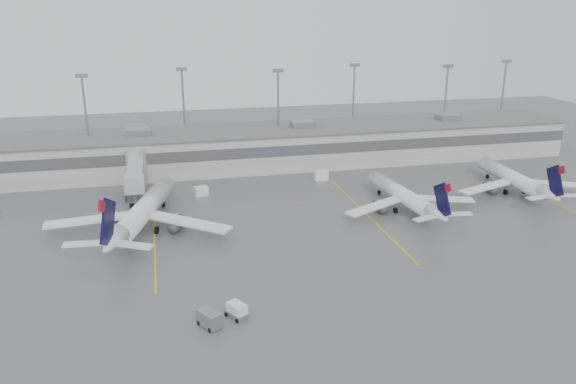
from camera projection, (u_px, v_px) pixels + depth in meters
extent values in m
plane|color=#525255|center=(302.00, 293.00, 68.87)|extent=(260.00, 260.00, 0.00)
cube|color=#A0A09B|center=(235.00, 149.00, 121.16)|extent=(150.00, 16.00, 8.00)
cube|color=#47474C|center=(240.00, 154.00, 113.41)|extent=(150.00, 0.15, 2.20)
cube|color=#606060|center=(235.00, 131.00, 119.87)|extent=(152.00, 17.00, 0.30)
cube|color=slate|center=(448.00, 117.00, 130.36)|extent=(5.00, 4.00, 1.30)
cylinder|color=gray|center=(87.00, 126.00, 114.66)|extent=(0.44, 0.44, 20.00)
cube|color=slate|center=(81.00, 76.00, 111.42)|extent=(2.40, 0.50, 0.80)
cylinder|color=gray|center=(184.00, 115.00, 125.88)|extent=(0.44, 0.44, 20.00)
cube|color=slate|center=(181.00, 69.00, 122.63)|extent=(2.40, 0.50, 0.80)
cylinder|color=gray|center=(278.00, 118.00, 123.24)|extent=(0.44, 0.44, 20.00)
cube|color=slate|center=(278.00, 71.00, 120.00)|extent=(2.40, 0.50, 0.80)
cylinder|color=gray|center=(353.00, 108.00, 134.46)|extent=(0.44, 0.44, 20.00)
cube|color=slate|center=(355.00, 65.00, 131.21)|extent=(2.40, 0.50, 0.80)
cylinder|color=gray|center=(444.00, 110.00, 131.82)|extent=(0.44, 0.44, 20.00)
cube|color=slate|center=(448.00, 66.00, 128.58)|extent=(2.40, 0.50, 0.80)
cylinder|color=gray|center=(502.00, 102.00, 143.04)|extent=(0.44, 0.44, 20.00)
cube|color=slate|center=(507.00, 61.00, 139.79)|extent=(2.40, 0.50, 0.80)
cylinder|color=#939598|center=(137.00, 167.00, 109.54)|extent=(4.00, 4.00, 7.00)
cube|color=#939598|center=(135.00, 172.00, 103.28)|extent=(2.80, 13.00, 2.60)
cube|color=#939598|center=(134.00, 184.00, 96.35)|extent=(3.40, 2.40, 3.00)
cylinder|color=gray|center=(136.00, 200.00, 97.27)|extent=(0.70, 0.70, 2.80)
cube|color=black|center=(136.00, 206.00, 97.61)|extent=(2.20, 1.20, 0.70)
cube|color=#D0BB0C|center=(155.00, 232.00, 87.28)|extent=(0.25, 40.00, 0.01)
cube|color=#D0BB0C|center=(367.00, 214.00, 94.79)|extent=(0.25, 40.00, 0.01)
cube|color=#D0BB0C|center=(547.00, 199.00, 102.29)|extent=(0.25, 40.00, 0.01)
cylinder|color=white|center=(145.00, 209.00, 88.00)|extent=(9.92, 23.48, 3.21)
cone|color=white|center=(168.00, 183.00, 100.57)|extent=(3.95, 3.80, 3.21)
cone|color=white|center=(112.00, 243.00, 74.40)|extent=(4.63, 6.06, 3.21)
cube|color=white|center=(92.00, 220.00, 85.91)|extent=(13.97, 3.05, 0.37)
cube|color=white|center=(188.00, 222.00, 84.97)|extent=(13.01, 10.25, 0.37)
cube|color=black|center=(108.00, 223.00, 72.90)|extent=(2.06, 5.86, 7.00)
cube|color=maroon|center=(102.00, 206.00, 70.70)|extent=(0.94, 2.17, 2.03)
cylinder|color=black|center=(163.00, 204.00, 97.99)|extent=(0.64, 1.03, 0.96)
cylinder|color=black|center=(128.00, 229.00, 86.96)|extent=(0.80, 1.27, 1.18)
cylinder|color=black|center=(157.00, 230.00, 86.67)|extent=(0.80, 1.27, 1.18)
cylinder|color=white|center=(401.00, 194.00, 96.64)|extent=(4.40, 19.62, 2.65)
cone|color=white|center=(372.00, 176.00, 106.52)|extent=(2.87, 2.71, 2.65)
cone|color=white|center=(439.00, 215.00, 85.94)|extent=(3.04, 4.64, 2.65)
cube|color=white|center=(375.00, 206.00, 92.80)|extent=(11.47, 6.64, 0.31)
cube|color=white|center=(440.00, 199.00, 96.48)|extent=(11.72, 4.79, 0.31)
cube|color=black|center=(442.00, 200.00, 84.73)|extent=(0.71, 4.98, 5.78)
cube|color=maroon|center=(448.00, 188.00, 82.96)|extent=(0.43, 1.81, 1.68)
cylinder|color=black|center=(379.00, 192.00, 104.53)|extent=(0.38, 0.82, 0.80)
cylinder|color=black|center=(396.00, 210.00, 95.19)|extent=(0.48, 1.00, 0.97)
cylinder|color=black|center=(415.00, 208.00, 96.29)|extent=(0.48, 1.00, 0.97)
cylinder|color=white|center=(511.00, 177.00, 105.77)|extent=(3.62, 20.08, 2.72)
cone|color=white|center=(481.00, 162.00, 116.26)|extent=(2.84, 2.66, 2.72)
cone|color=white|center=(551.00, 196.00, 94.39)|extent=(2.93, 4.66, 2.72)
cube|color=white|center=(486.00, 187.00, 102.53)|extent=(12.01, 5.41, 0.32)
cube|color=white|center=(549.00, 183.00, 104.72)|extent=(11.88, 6.36, 0.32)
cube|color=black|center=(555.00, 182.00, 93.13)|extent=(0.50, 5.12, 5.94)
cube|color=maroon|center=(562.00, 170.00, 91.28)|extent=(0.36, 1.85, 1.72)
cylinder|color=black|center=(487.00, 176.00, 114.12)|extent=(0.35, 0.83, 0.82)
cylinder|color=black|center=(506.00, 192.00, 104.45)|extent=(0.45, 1.02, 1.00)
cylinder|color=black|center=(524.00, 191.00, 105.11)|extent=(0.45, 1.02, 1.00)
cube|color=white|center=(237.00, 311.00, 63.35)|extent=(2.42, 2.69, 1.71)
cube|color=slate|center=(237.00, 315.00, 63.52)|extent=(2.78, 3.12, 0.67)
cylinder|color=black|center=(227.00, 314.00, 63.67)|extent=(0.46, 0.56, 0.53)
cylinder|color=black|center=(237.00, 310.00, 64.69)|extent=(0.46, 0.56, 0.53)
cylinder|color=black|center=(237.00, 321.00, 62.39)|extent=(0.46, 0.56, 0.53)
cylinder|color=black|center=(248.00, 316.00, 63.40)|extent=(0.46, 0.56, 0.53)
cube|color=slate|center=(210.00, 319.00, 61.52)|extent=(2.86, 3.26, 1.72)
cylinder|color=black|center=(199.00, 323.00, 61.95)|extent=(0.49, 0.60, 0.57)
cylinder|color=black|center=(221.00, 325.00, 61.53)|extent=(0.49, 0.60, 0.57)
cube|color=white|center=(201.00, 191.00, 103.82)|extent=(2.72, 2.15, 1.70)
cube|color=white|center=(321.00, 175.00, 112.97)|extent=(2.75, 1.85, 1.93)
cube|color=slate|center=(120.00, 195.00, 101.30)|extent=(2.13, 3.33, 2.06)
cone|color=orange|center=(100.00, 201.00, 99.88)|extent=(0.49, 0.49, 0.77)
cone|color=orange|center=(302.00, 204.00, 98.54)|extent=(0.42, 0.42, 0.67)
cone|color=orange|center=(479.00, 177.00, 114.32)|extent=(0.44, 0.44, 0.70)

